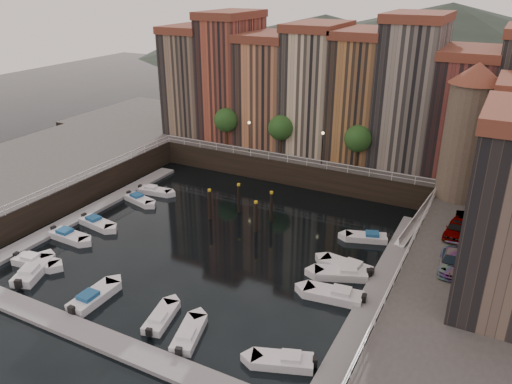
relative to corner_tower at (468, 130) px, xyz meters
The scene contains 31 objects.
ground 26.72m from the corner_tower, 144.06° to the right, with size 200.00×200.00×0.00m, color black.
quay_far 24.65m from the corner_tower, 150.10° to the left, with size 80.00×20.00×3.00m, color black.
quay_left 51.50m from the corner_tower, 161.03° to the right, with size 20.00×36.00×3.00m, color black.
dock_left 40.63m from the corner_tower, 156.82° to the right, with size 2.00×28.00×0.35m, color gray.
dock_right 18.84m from the corner_tower, 103.78° to the right, with size 2.00×28.00×0.35m, color gray.
dock_near 38.63m from the corner_tower, 122.41° to the right, with size 30.00×2.00×0.35m, color gray.
mountains 97.26m from the corner_tower, 100.84° to the left, with size 145.00×100.00×18.00m.
far_terrace 18.98m from the corner_tower, 151.66° to the left, with size 48.70×10.30×17.50m.
corner_tower is the anchor object (origin of this frame).
promenade_trees 21.95m from the corner_tower, behind, with size 21.20×3.20×5.20m.
street_lamps 21.60m from the corner_tower, behind, with size 10.36×0.36×4.18m.
railings 23.10m from the corner_tower, 154.32° to the right, with size 36.08×34.04×0.52m.
gangway 9.86m from the corner_tower, 122.80° to the right, with size 2.78×8.32×3.73m.
mooring_pilings 23.83m from the corner_tower, 153.68° to the right, with size 6.46×3.58×3.78m.
boat_left_0 42.99m from the corner_tower, 140.78° to the right, with size 4.67×2.19×1.05m.
boat_left_1 40.99m from the corner_tower, 147.29° to the right, with size 4.65×1.85×1.06m.
boat_left_2 38.94m from the corner_tower, 151.35° to the right, with size 4.62×2.25×1.04m.
boat_left_3 36.28m from the corner_tower, 161.24° to the right, with size 4.38×2.50×0.98m.
boat_left_4 35.54m from the corner_tower, 165.82° to the right, with size 4.35×2.04×0.98m.
boat_right_0 30.18m from the corner_tower, 104.43° to the right, with size 4.51×2.93×1.02m.
boat_right_1 22.26m from the corner_tower, 109.22° to the right, with size 5.10×2.39×1.15m.
boat_right_2 19.67m from the corner_tower, 114.52° to the right, with size 4.90×3.30×1.11m.
boat_right_3 18.67m from the corner_tower, 116.25° to the right, with size 4.90×2.29×1.10m.
boat_right_4 14.48m from the corner_tower, 131.12° to the right, with size 4.38×2.74×0.98m.
boat_near_0 42.91m from the corner_tower, 138.54° to the right, with size 3.40×5.05×1.14m.
boat_near_1 38.12m from the corner_tower, 130.20° to the right, with size 1.75×4.82×1.11m.
boat_near_2 34.16m from the corner_tower, 122.04° to the right, with size 2.33×4.28×0.96m.
boat_near_3 33.27m from the corner_tower, 116.87° to the right, with size 2.64×4.47×1.00m.
car_a 11.27m from the corner_tower, 83.46° to the right, with size 1.69×4.19×1.43m, color gray.
car_b 10.24m from the corner_tower, 76.83° to the right, with size 1.48×4.25×1.40m, color gray.
car_c 16.47m from the corner_tower, 84.64° to the right, with size 1.83×4.50×1.30m, color gray.
Camera 1 is at (23.32, -37.31, 24.09)m, focal length 35.00 mm.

